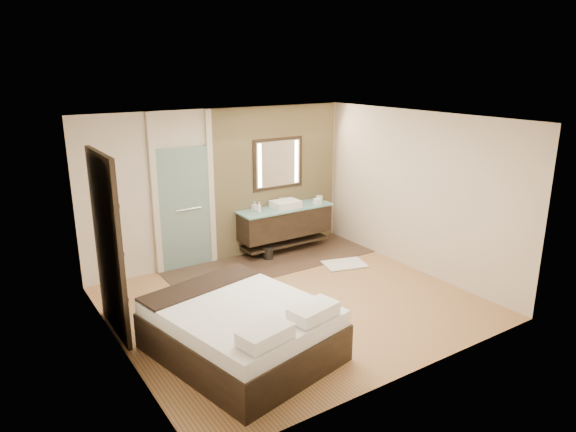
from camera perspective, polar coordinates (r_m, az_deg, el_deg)
floor at (r=7.74m, az=0.59°, el=-9.60°), size 5.00×5.00×0.00m
tile_strip at (r=9.27m, az=-1.84°, el=-5.04°), size 3.80×1.30×0.01m
stone_wall at (r=9.63m, az=-1.28°, el=4.14°), size 2.60×0.08×2.70m
vanity at (r=9.59m, az=-0.32°, el=-0.67°), size 1.85×0.55×0.88m
mirror_unit at (r=9.53m, az=-1.12°, el=5.85°), size 1.06×0.04×0.96m
frosted_door at (r=8.86m, az=-11.44°, el=1.36°), size 1.10×0.12×2.70m
shoji_partition at (r=6.89m, az=-19.33°, el=-3.03°), size 0.06×1.20×2.40m
bed at (r=6.36m, az=-5.20°, el=-12.39°), size 2.08×2.40×0.81m
bath_mat at (r=9.16m, az=6.30°, el=-5.32°), size 0.83×0.68×0.02m
waste_bin at (r=9.34m, az=-2.20°, el=-4.18°), size 0.22×0.22×0.23m
tissue_box at (r=9.75m, az=3.31°, el=1.65°), size 0.13×0.13×0.10m
soap_bottle_a at (r=9.13m, az=-3.23°, el=0.96°), size 0.08×0.08×0.20m
soap_bottle_b at (r=9.27m, az=-3.75°, el=1.10°), size 0.11×0.11×0.18m
soap_bottle_c at (r=9.79m, az=3.28°, el=1.83°), size 0.13×0.13×0.14m
cup at (r=9.98m, az=3.50°, el=1.99°), size 0.14×0.14×0.10m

